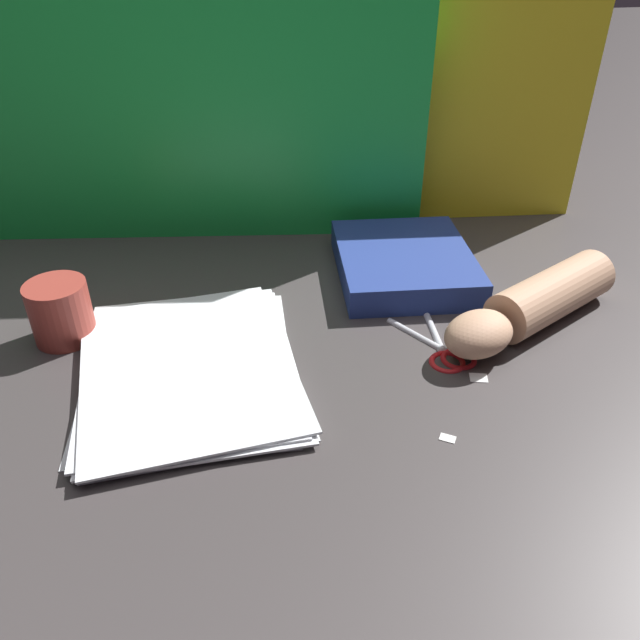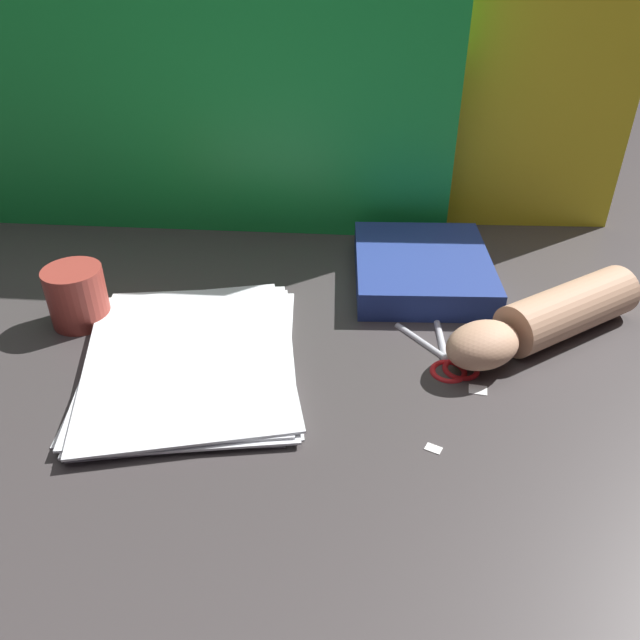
{
  "view_description": "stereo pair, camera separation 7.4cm",
  "coord_description": "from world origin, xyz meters",
  "views": [
    {
      "loc": [
        -0.1,
        -0.62,
        0.47
      ],
      "look_at": [
        0.02,
        -0.01,
        0.06
      ],
      "focal_mm": 35.0,
      "sensor_mm": 36.0,
      "label": 1
    },
    {
      "loc": [
        -0.02,
        -0.63,
        0.47
      ],
      "look_at": [
        0.02,
        -0.01,
        0.06
      ],
      "focal_mm": 35.0,
      "sensor_mm": 36.0,
      "label": 2
    }
  ],
  "objects": [
    {
      "name": "ground_plane",
      "position": [
        0.0,
        0.0,
        0.0
      ],
      "size": [
        6.0,
        6.0,
        0.0
      ],
      "primitive_type": "plane",
      "color": "#3D3838"
    },
    {
      "name": "backdrop_panel_left",
      "position": [
        -0.19,
        0.39,
        0.23
      ],
      "size": [
        0.89,
        0.15,
        0.47
      ],
      "color": "green",
      "rests_on": "ground_plane"
    },
    {
      "name": "backdrop_panel_center",
      "position": [
        0.18,
        0.39,
        0.18
      ],
      "size": [
        0.73,
        0.1,
        0.36
      ],
      "color": "yellow",
      "rests_on": "ground_plane"
    },
    {
      "name": "paper_stack",
      "position": [
        -0.14,
        -0.01,
        0.01
      ],
      "size": [
        0.27,
        0.34,
        0.02
      ],
      "color": "white",
      "rests_on": "ground_plane"
    },
    {
      "name": "book_closed",
      "position": [
        0.18,
        0.18,
        0.02
      ],
      "size": [
        0.22,
        0.25,
        0.04
      ],
      "color": "navy",
      "rests_on": "ground_plane"
    },
    {
      "name": "scissors",
      "position": [
        0.17,
        -0.02,
        0.0
      ],
      "size": [
        0.1,
        0.14,
        0.01
      ],
      "color": "silver",
      "rests_on": "ground_plane"
    },
    {
      "name": "hand_forearm",
      "position": [
        0.31,
        0.01,
        0.03
      ],
      "size": [
        0.3,
        0.2,
        0.07
      ],
      "color": "tan",
      "rests_on": "ground_plane"
    },
    {
      "name": "paper_scrap_near",
      "position": [
        0.2,
        -0.08,
        0.0
      ],
      "size": [
        0.02,
        0.02,
        0.0
      ],
      "color": "white",
      "rests_on": "ground_plane"
    },
    {
      "name": "paper_scrap_mid",
      "position": [
        0.12,
        -0.17,
        0.0
      ],
      "size": [
        0.02,
        0.02,
        0.0
      ],
      "color": "white",
      "rests_on": "ground_plane"
    },
    {
      "name": "mug",
      "position": [
        -0.3,
        0.1,
        0.04
      ],
      "size": [
        0.08,
        0.08,
        0.08
      ],
      "color": "#99382D",
      "rests_on": "ground_plane"
    }
  ]
}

